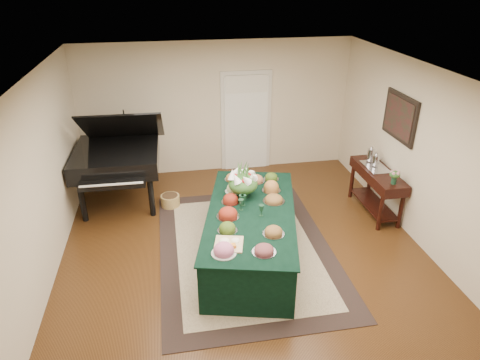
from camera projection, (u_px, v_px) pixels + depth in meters
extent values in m
plane|color=black|center=(243.00, 248.00, 6.67)|extent=(6.00, 6.00, 0.00)
cube|color=black|center=(245.00, 249.00, 6.66)|extent=(2.62, 3.67, 0.01)
cube|color=beige|center=(245.00, 248.00, 6.66)|extent=(2.10, 3.15, 0.01)
cube|color=beige|center=(246.00, 121.00, 8.92)|extent=(1.05, 0.04, 2.10)
cube|color=white|center=(246.00, 124.00, 8.92)|extent=(0.90, 0.06, 2.00)
cube|color=black|center=(251.00, 234.00, 6.35)|extent=(1.77, 2.81, 0.76)
cube|color=black|center=(251.00, 212.00, 6.17)|extent=(1.84, 2.88, 0.02)
cylinder|color=#A3ACA2|center=(234.00, 191.00, 6.71)|extent=(0.27, 0.27, 0.01)
ellipsoid|color=beige|center=(234.00, 188.00, 6.68)|extent=(0.22, 0.22, 0.11)
cylinder|color=silver|center=(232.00, 179.00, 7.08)|extent=(0.25, 0.25, 0.01)
ellipsoid|color=#B57334|center=(232.00, 177.00, 7.06)|extent=(0.20, 0.20, 0.07)
cylinder|color=silver|center=(274.00, 201.00, 6.43)|extent=(0.33, 0.33, 0.01)
ellipsoid|color=brown|center=(274.00, 199.00, 6.41)|extent=(0.27, 0.27, 0.07)
cylinder|color=silver|center=(256.00, 181.00, 7.03)|extent=(0.30, 0.30, 0.01)
ellipsoid|color=#B47048|center=(256.00, 179.00, 7.01)|extent=(0.24, 0.24, 0.07)
cylinder|color=silver|center=(273.00, 234.00, 5.64)|extent=(0.29, 0.29, 0.01)
ellipsoid|color=brown|center=(274.00, 231.00, 5.62)|extent=(0.24, 0.24, 0.08)
cylinder|color=silver|center=(271.00, 190.00, 6.73)|extent=(0.29, 0.29, 0.01)
ellipsoid|color=#B57334|center=(271.00, 187.00, 6.70)|extent=(0.24, 0.24, 0.12)
cylinder|color=silver|center=(264.00, 252.00, 5.28)|extent=(0.30, 0.30, 0.01)
ellipsoid|color=brown|center=(264.00, 249.00, 5.26)|extent=(0.25, 0.25, 0.07)
cylinder|color=silver|center=(271.00, 179.00, 7.09)|extent=(0.25, 0.25, 0.01)
ellipsoid|color=#426119|center=(271.00, 177.00, 7.07)|extent=(0.21, 0.21, 0.08)
cylinder|color=silver|center=(228.00, 216.00, 6.03)|extent=(0.33, 0.33, 0.01)
ellipsoid|color=maroon|center=(228.00, 213.00, 6.01)|extent=(0.27, 0.27, 0.10)
cylinder|color=#A3ACA2|center=(224.00, 253.00, 5.26)|extent=(0.31, 0.31, 0.01)
ellipsoid|color=pink|center=(224.00, 249.00, 5.24)|extent=(0.26, 0.26, 0.10)
cylinder|color=silver|center=(231.00, 202.00, 6.40)|extent=(0.28, 0.28, 0.01)
ellipsoid|color=maroon|center=(231.00, 199.00, 6.38)|extent=(0.23, 0.23, 0.10)
cylinder|color=silver|center=(227.00, 230.00, 5.71)|extent=(0.27, 0.27, 0.01)
ellipsoid|color=#426119|center=(227.00, 227.00, 5.69)|extent=(0.22, 0.22, 0.09)
cube|color=tan|center=(229.00, 244.00, 5.43)|extent=(0.43, 0.43, 0.02)
ellipsoid|color=white|center=(224.00, 239.00, 5.44)|extent=(0.14, 0.14, 0.08)
ellipsoid|color=white|center=(235.00, 239.00, 5.46)|extent=(0.12, 0.12, 0.07)
cube|color=orange|center=(232.00, 246.00, 5.34)|extent=(0.10, 0.08, 0.05)
cylinder|color=#153622|center=(243.00, 191.00, 6.54)|extent=(0.17, 0.17, 0.17)
ellipsoid|color=#315F26|center=(243.00, 184.00, 6.48)|extent=(0.45, 0.45, 0.29)
cylinder|color=black|center=(82.00, 202.00, 7.25)|extent=(0.10, 0.10, 0.73)
cylinder|color=black|center=(151.00, 197.00, 7.42)|extent=(0.10, 0.10, 0.73)
cylinder|color=black|center=(124.00, 167.00, 8.49)|extent=(0.10, 0.10, 0.73)
cube|color=black|center=(117.00, 157.00, 7.66)|extent=(1.50, 1.60, 0.31)
cube|color=black|center=(112.00, 184.00, 6.92)|extent=(1.05, 0.24, 0.10)
cube|color=black|center=(123.00, 127.00, 7.58)|extent=(1.43, 1.16, 0.81)
cylinder|color=olive|center=(170.00, 201.00, 7.82)|extent=(0.34, 0.34, 0.21)
cylinder|color=black|center=(380.00, 213.00, 7.02)|extent=(0.07, 0.07, 0.63)
cylinder|color=black|center=(401.00, 211.00, 7.07)|extent=(0.07, 0.07, 0.63)
cylinder|color=black|center=(352.00, 182.00, 8.04)|extent=(0.07, 0.07, 0.63)
cylinder|color=black|center=(370.00, 180.00, 8.09)|extent=(0.07, 0.07, 0.63)
cube|color=black|center=(378.00, 175.00, 7.37)|extent=(0.45, 1.37, 0.18)
cube|color=black|center=(373.00, 204.00, 7.63)|extent=(0.38, 1.21, 0.03)
cube|color=silver|center=(375.00, 167.00, 7.44)|extent=(0.34, 0.58, 0.02)
cylinder|color=#153622|center=(394.00, 180.00, 6.86)|extent=(0.08, 0.08, 0.12)
ellipsoid|color=#CC8491|center=(395.00, 174.00, 6.80)|extent=(0.19, 0.19, 0.12)
cube|color=black|center=(400.00, 117.00, 6.95)|extent=(0.04, 0.95, 0.75)
cube|color=#46121A|center=(399.00, 117.00, 6.94)|extent=(0.01, 0.82, 0.62)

